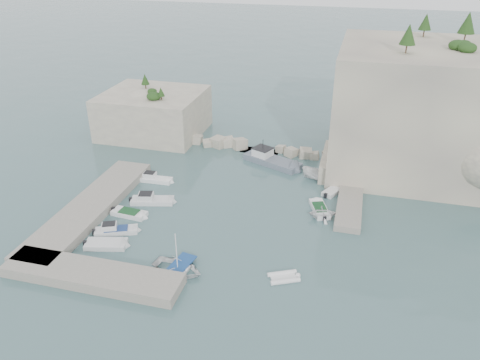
% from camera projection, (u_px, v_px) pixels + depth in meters
% --- Properties ---
extents(ground, '(400.00, 400.00, 0.00)m').
position_uv_depth(ground, '(227.00, 226.00, 54.11)').
color(ground, '#47686A').
rests_on(ground, ground).
extents(cliff_east, '(26.00, 22.00, 17.00)m').
position_uv_depth(cliff_east, '(431.00, 110.00, 64.75)').
color(cliff_east, beige).
rests_on(cliff_east, ground).
extents(cliff_terrace, '(8.00, 10.00, 2.50)m').
position_uv_depth(cliff_terrace, '(350.00, 164.00, 66.06)').
color(cliff_terrace, beige).
rests_on(cliff_terrace, ground).
extents(outcrop_west, '(16.00, 14.00, 7.00)m').
position_uv_depth(outcrop_west, '(154.00, 113.00, 78.48)').
color(outcrop_west, beige).
rests_on(outcrop_west, ground).
extents(quay_west, '(5.00, 24.00, 1.10)m').
position_uv_depth(quay_west, '(90.00, 207.00, 56.84)').
color(quay_west, '#9E9689').
rests_on(quay_west, ground).
extents(quay_south, '(18.00, 4.00, 1.10)m').
position_uv_depth(quay_south, '(92.00, 275.00, 45.39)').
color(quay_south, '#9E9689').
rests_on(quay_south, ground).
extents(ledge_east, '(3.00, 16.00, 0.80)m').
position_uv_depth(ledge_east, '(350.00, 197.00, 59.47)').
color(ledge_east, '#9E9689').
rests_on(ledge_east, ground).
extents(breakwater, '(28.00, 3.00, 1.40)m').
position_uv_depth(breakwater, '(260.00, 147.00, 72.90)').
color(breakwater, beige).
rests_on(breakwater, ground).
extents(motorboat_a, '(5.22, 1.74, 1.40)m').
position_uv_depth(motorboat_a, '(155.00, 181.00, 64.06)').
color(motorboat_a, white).
rests_on(motorboat_a, ground).
extents(motorboat_b, '(6.10, 3.22, 1.40)m').
position_uv_depth(motorboat_b, '(153.00, 203.00, 58.92)').
color(motorboat_b, silver).
rests_on(motorboat_b, ground).
extents(motorboat_c, '(4.82, 2.13, 0.70)m').
position_uv_depth(motorboat_c, '(130.00, 215.00, 56.20)').
color(motorboat_c, white).
rests_on(motorboat_c, ground).
extents(motorboat_d, '(5.38, 3.45, 1.40)m').
position_uv_depth(motorboat_d, '(117.00, 233.00, 52.86)').
color(motorboat_d, silver).
rests_on(motorboat_d, ground).
extents(motorboat_e, '(5.15, 3.06, 0.70)m').
position_uv_depth(motorboat_e, '(106.00, 246.00, 50.55)').
color(motorboat_e, silver).
rests_on(motorboat_e, ground).
extents(rowboat, '(5.90, 4.69, 1.09)m').
position_uv_depth(rowboat, '(178.00, 271.00, 46.75)').
color(rowboat, white).
rests_on(rowboat, ground).
extents(inflatable_dinghy, '(3.58, 2.81, 0.44)m').
position_uv_depth(inflatable_dinghy, '(284.00, 279.00, 45.74)').
color(inflatable_dinghy, white).
rests_on(inflatable_dinghy, ground).
extents(tender_east_a, '(3.99, 3.66, 1.77)m').
position_uv_depth(tender_east_a, '(322.00, 218.00, 55.64)').
color(tender_east_a, white).
rests_on(tender_east_a, ground).
extents(tender_east_b, '(3.28, 5.17, 0.70)m').
position_uv_depth(tender_east_b, '(319.00, 211.00, 57.10)').
color(tender_east_b, white).
rests_on(tender_east_b, ground).
extents(tender_east_c, '(3.29, 4.63, 0.70)m').
position_uv_depth(tender_east_c, '(334.00, 192.00, 61.35)').
color(tender_east_c, white).
rests_on(tender_east_c, ground).
extents(tender_east_d, '(5.16, 3.14, 1.87)m').
position_uv_depth(tender_east_d, '(318.00, 180.00, 64.35)').
color(tender_east_d, white).
rests_on(tender_east_d, ground).
extents(work_boat, '(10.01, 6.53, 2.20)m').
position_uv_depth(work_boat, '(272.00, 164.00, 69.03)').
color(work_boat, slate).
rests_on(work_boat, ground).
extents(rowboat_mast, '(0.10, 0.10, 4.20)m').
position_uv_depth(rowboat_mast, '(176.00, 250.00, 45.53)').
color(rowboat_mast, white).
rests_on(rowboat_mast, rowboat).
extents(vegetation, '(53.48, 13.88, 13.40)m').
position_uv_depth(vegetation, '(403.00, 36.00, 62.78)').
color(vegetation, '#1E4219').
rests_on(vegetation, ground).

